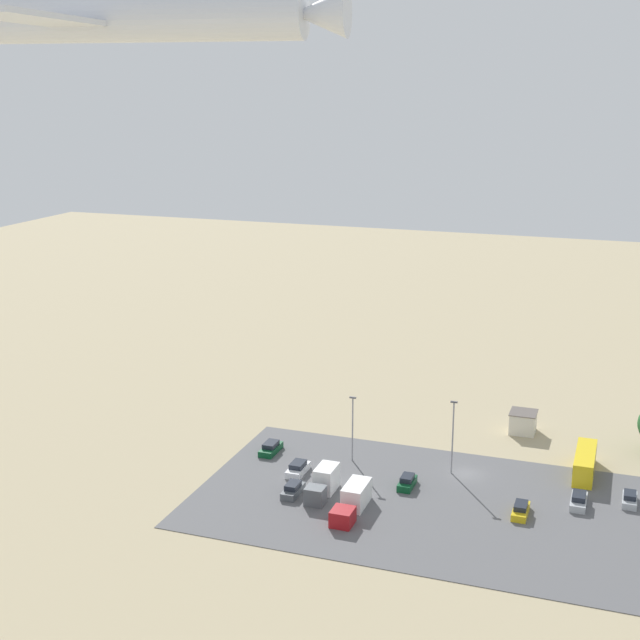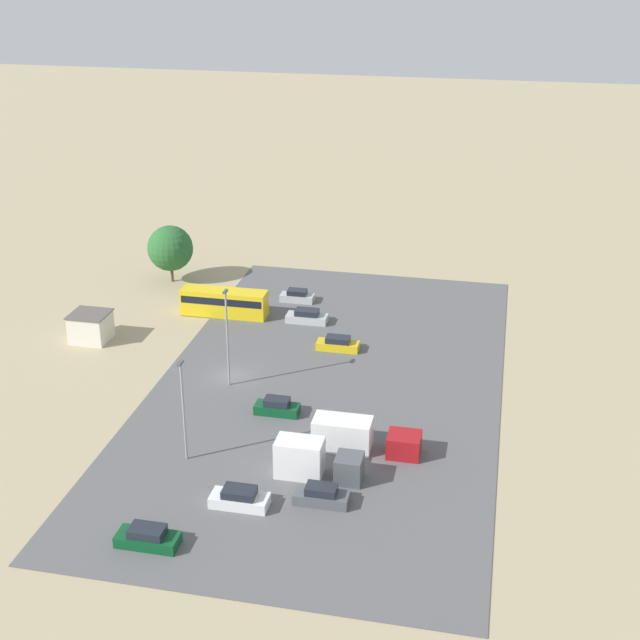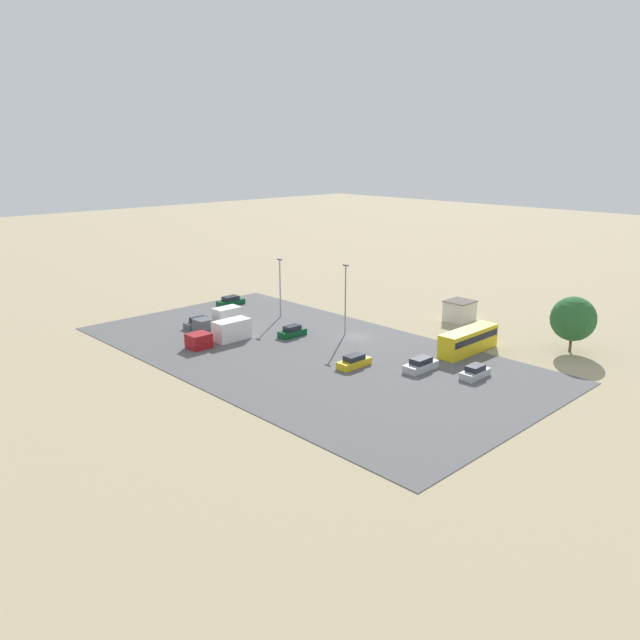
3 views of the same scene
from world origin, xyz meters
TOP-DOWN VIEW (x-y plane):
  - ground_plane at (0.00, 0.00)m, footprint 400.00×400.00m
  - parking_lot_surface at (0.00, 10.03)m, footprint 62.93×33.67m
  - shed_building at (-5.15, -17.65)m, footprint 3.89×4.15m
  - bus at (-14.73, -5.40)m, footprint 2.57×10.10m
  - parked_car_0 at (-8.29, 9.36)m, footprint 1.75×4.55m
  - parked_car_1 at (-20.54, 1.94)m, footprint 1.73×4.06m
  - parked_car_2 at (-14.66, 4.49)m, footprint 1.89×4.73m
  - parked_car_3 at (19.37, 13.41)m, footprint 1.77×4.37m
  - parked_car_4 at (27.13, 2.03)m, footprint 1.95×4.67m
  - parked_car_5 at (6.40, 6.43)m, footprint 1.72×4.15m
  - parked_car_6 at (21.06, 7.22)m, footprint 1.99×4.62m
  - parked_truck_0 at (11.01, 15.02)m, footprint 2.55×9.35m
  - parked_truck_1 at (15.82, 11.99)m, footprint 2.37×7.21m
  - tree_near_shed at (-23.82, -15.32)m, footprint 5.79×5.79m
  - light_pole_lot_centre at (15.53, 0.84)m, footprint 0.90×0.28m
  - light_pole_lot_edge at (1.90, 0.38)m, footprint 0.90×0.28m

SIDE VIEW (x-z plane):
  - ground_plane at x=0.00m, z-range 0.00..0.00m
  - parking_lot_surface at x=0.00m, z-range 0.00..0.08m
  - parked_car_1 at x=-20.54m, z-range -0.04..1.44m
  - parked_car_0 at x=-8.29m, z-range -0.04..1.45m
  - parked_car_4 at x=27.13m, z-range -0.05..1.48m
  - parked_car_2 at x=-14.66m, z-range -0.05..1.51m
  - parked_car_3 at x=19.37m, z-range -0.05..1.52m
  - parked_car_5 at x=6.40m, z-range -0.05..1.52m
  - parked_car_6 at x=21.06m, z-range -0.05..1.52m
  - parked_truck_0 at x=11.01m, z-range -0.04..2.77m
  - parked_truck_1 at x=15.82m, z-range -0.06..3.17m
  - shed_building at x=-5.15m, z-range 0.01..3.19m
  - bus at x=-14.73m, z-range 0.20..3.27m
  - tree_near_shed at x=-23.82m, z-range 0.79..8.17m
  - light_pole_lot_centre at x=15.53m, z-range 0.51..9.73m
  - light_pole_lot_edge at x=1.90m, z-range 0.52..10.61m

